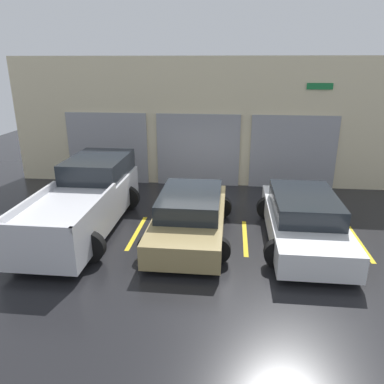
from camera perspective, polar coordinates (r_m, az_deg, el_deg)
ground_plane at (r=11.98m, az=0.56°, el=-3.23°), size 28.00×28.00×0.00m
shophouse_building at (r=14.51m, az=1.82°, el=10.39°), size 14.83×0.68×4.78m
pickup_truck at (r=11.16m, az=-15.87°, el=-1.05°), size 2.39×5.47×1.79m
sedan_white at (r=10.44m, az=16.62°, el=-3.99°), size 2.29×4.63×1.28m
sedan_side at (r=10.31m, az=-0.28°, el=-3.57°), size 2.27×4.49×1.23m
parking_stripe_far_left at (r=11.88m, az=-22.85°, el=-5.02°), size 0.12×2.20×0.01m
parking_stripe_left at (r=10.78m, az=-8.41°, el=-6.10°), size 0.12×2.20×0.01m
parking_stripe_centre at (r=10.48m, az=8.08°, el=-6.86°), size 0.12×2.20×0.01m
parking_stripe_right at (r=11.04m, az=24.19°, el=-7.06°), size 0.12×2.20×0.01m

